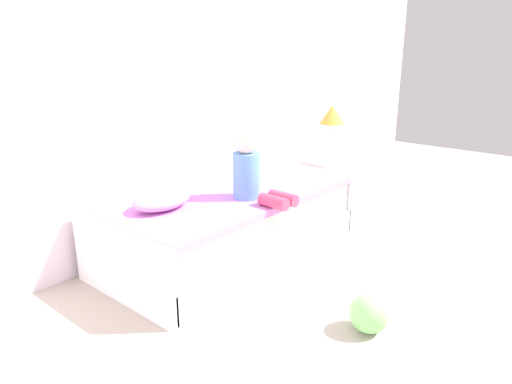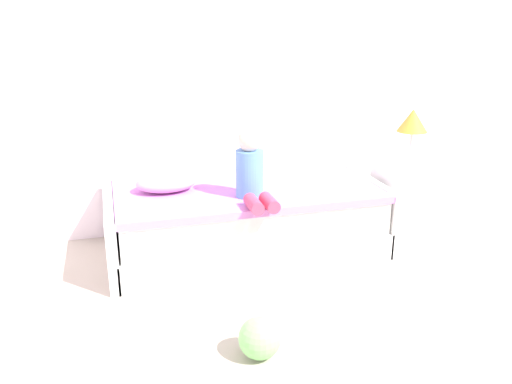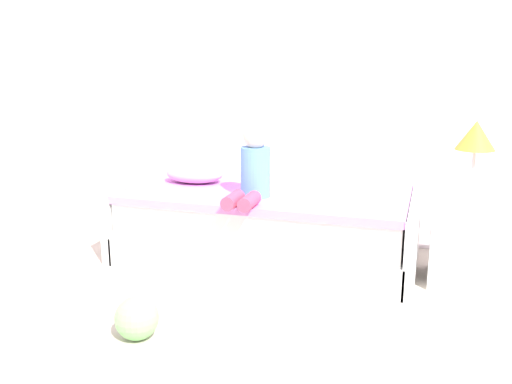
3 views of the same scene
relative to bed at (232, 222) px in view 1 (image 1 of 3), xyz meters
The scene contains 7 objects.
wall_rear 1.46m from the bed, 46.85° to the left, with size 7.20×0.10×2.90m, color white.
bed is the anchor object (origin of this frame).
nightstand 1.35m from the bed, ahead, with size 0.44×0.44×0.60m, color white.
table_lamp 1.52m from the bed, ahead, with size 0.24×0.24×0.45m.
child_figure 0.51m from the bed, 96.56° to the right, with size 0.20×0.51×0.50m.
pillow 0.68m from the bed, behind, with size 0.44×0.30×0.13m, color #EA8CC6.
toy_ball 1.40m from the bed, 102.33° to the right, with size 0.23×0.23×0.23m, color #7FD872.
Camera 1 is at (-3.08, -0.41, 1.59)m, focal length 33.01 mm.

